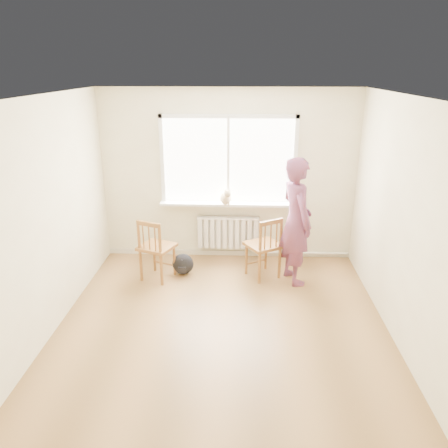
# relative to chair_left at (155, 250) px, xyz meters

# --- Properties ---
(floor) EXTENTS (4.50, 4.50, 0.00)m
(floor) POSITION_rel_chair_left_xyz_m (1.03, -1.32, -0.48)
(floor) COLOR #9F7241
(floor) RESTS_ON ground
(ceiling) EXTENTS (4.50, 4.50, 0.00)m
(ceiling) POSITION_rel_chair_left_xyz_m (1.03, -1.32, 2.22)
(ceiling) COLOR white
(ceiling) RESTS_ON back_wall
(back_wall) EXTENTS (4.00, 0.01, 2.70)m
(back_wall) POSITION_rel_chair_left_xyz_m (1.03, 0.93, 0.87)
(back_wall) COLOR #EDE7BE
(back_wall) RESTS_ON ground
(window) EXTENTS (2.12, 0.05, 1.42)m
(window) POSITION_rel_chair_left_xyz_m (1.03, 0.91, 1.19)
(window) COLOR white
(window) RESTS_ON back_wall
(windowsill) EXTENTS (2.15, 0.22, 0.04)m
(windowsill) POSITION_rel_chair_left_xyz_m (1.03, 0.82, 0.45)
(windowsill) COLOR white
(windowsill) RESTS_ON back_wall
(radiator) EXTENTS (1.00, 0.12, 0.55)m
(radiator) POSITION_rel_chair_left_xyz_m (1.03, 0.84, -0.04)
(radiator) COLOR white
(radiator) RESTS_ON back_wall
(heating_pipe) EXTENTS (1.40, 0.04, 0.04)m
(heating_pipe) POSITION_rel_chair_left_xyz_m (2.28, 0.87, -0.40)
(heating_pipe) COLOR silver
(heating_pipe) RESTS_ON back_wall
(baseboard) EXTENTS (4.00, 0.03, 0.08)m
(baseboard) POSITION_rel_chair_left_xyz_m (1.03, 0.92, -0.44)
(baseboard) COLOR beige
(baseboard) RESTS_ON ground
(chair_left) EXTENTS (0.60, 0.59, 0.94)m
(chair_left) POSITION_rel_chair_left_xyz_m (0.00, 0.00, 0.00)
(chair_left) COLOR #99662C
(chair_left) RESTS_ON floor
(chair_right) EXTENTS (0.63, 0.62, 0.95)m
(chair_right) POSITION_rel_chair_left_xyz_m (1.61, 0.14, 0.00)
(chair_right) COLOR #99662C
(chair_right) RESTS_ON floor
(person) EXTENTS (0.64, 0.78, 1.84)m
(person) POSITION_rel_chair_left_xyz_m (2.02, 0.06, 0.44)
(person) COLOR #B63C6F
(person) RESTS_ON floor
(cat) EXTENTS (0.24, 0.41, 0.28)m
(cat) POSITION_rel_chair_left_xyz_m (1.00, 0.74, 0.59)
(cat) COLOR beige
(cat) RESTS_ON windowsill
(backpack) EXTENTS (0.38, 0.33, 0.32)m
(backpack) POSITION_rel_chair_left_xyz_m (0.37, 0.19, -0.31)
(backpack) COLOR black
(backpack) RESTS_ON floor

